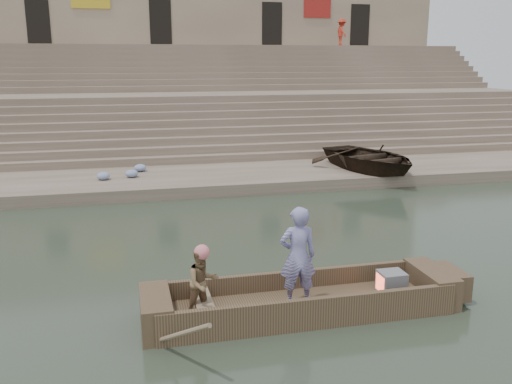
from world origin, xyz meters
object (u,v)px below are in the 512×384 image
object	(u,v)px
beached_rowboat	(370,158)
main_rowboat	(301,307)
standing_man	(298,256)
television	(391,282)
pedestrian	(342,32)
rowing_man	(203,283)

from	to	relation	value
beached_rowboat	main_rowboat	bearing A→B (deg)	-133.67
standing_man	beached_rowboat	world-z (taller)	standing_man
television	standing_man	bearing A→B (deg)	-177.90
main_rowboat	standing_man	world-z (taller)	standing_man
main_rowboat	television	world-z (taller)	television
television	pedestrian	distance (m)	26.41
rowing_man	beached_rowboat	distance (m)	12.64
standing_man	television	xyz separation A→B (m)	(1.82, 0.07, -0.69)
rowing_man	pedestrian	distance (m)	27.80
beached_rowboat	pedestrian	distance (m)	15.93
standing_man	rowing_man	distance (m)	1.69
rowing_man	pedestrian	xyz separation A→B (m)	(12.13, 24.47, 5.20)
television	pedestrian	world-z (taller)	pedestrian
standing_man	pedestrian	distance (m)	26.99
standing_man	rowing_man	xyz separation A→B (m)	(-1.67, -0.08, -0.30)
rowing_man	television	bearing A→B (deg)	-17.43
pedestrian	standing_man	bearing A→B (deg)	156.89
main_rowboat	pedestrian	size ratio (longest dim) A/B	3.09
pedestrian	rowing_man	bearing A→B (deg)	153.74
standing_man	television	size ratio (longest dim) A/B	3.86
television	pedestrian	xyz separation A→B (m)	(8.64, 24.32, 5.59)
main_rowboat	pedestrian	xyz separation A→B (m)	(10.36, 24.32, 5.90)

